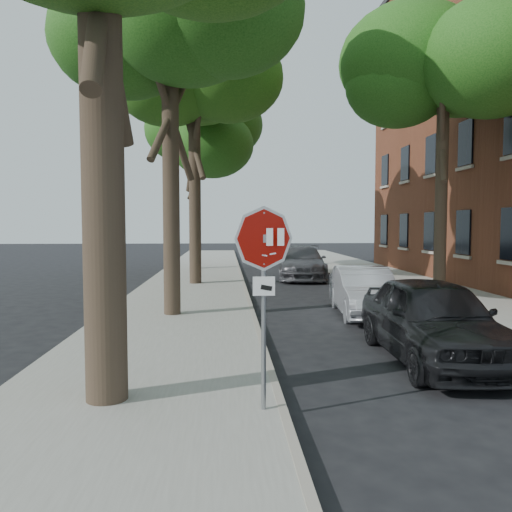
{
  "coord_description": "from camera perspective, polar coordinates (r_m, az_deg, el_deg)",
  "views": [
    {
      "loc": [
        -1.18,
        -6.27,
        2.5
      ],
      "look_at": [
        -0.75,
        0.76,
        2.05
      ],
      "focal_mm": 35.0,
      "sensor_mm": 36.0,
      "label": 1
    }
  ],
  "objects": [
    {
      "name": "ground",
      "position": [
        6.85,
        7.01,
        -17.78
      ],
      "size": [
        120.0,
        120.0,
        0.0
      ],
      "primitive_type": "plane",
      "color": "black",
      "rests_on": "ground"
    },
    {
      "name": "sidewalk_left",
      "position": [
        18.48,
        -7.6,
        -3.99
      ],
      "size": [
        4.0,
        55.0,
        0.12
      ],
      "primitive_type": "cube",
      "color": "gray",
      "rests_on": "ground"
    },
    {
      "name": "sidewalk_right",
      "position": [
        19.78,
        17.83,
        -3.63
      ],
      "size": [
        4.0,
        55.0,
        0.12
      ],
      "primitive_type": "cube",
      "color": "gray",
      "rests_on": "ground"
    },
    {
      "name": "curb_left",
      "position": [
        18.44,
        -1.22,
        -3.95
      ],
      "size": [
        0.12,
        55.0,
        0.13
      ],
      "primitive_type": "cube",
      "color": "#9E9384",
      "rests_on": "ground"
    },
    {
      "name": "curb_right",
      "position": [
        19.13,
        12.09,
        -3.76
      ],
      "size": [
        0.12,
        55.0,
        0.13
      ],
      "primitive_type": "cube",
      "color": "#9E9384",
      "rests_on": "ground"
    },
    {
      "name": "stop_sign",
      "position": [
        6.28,
        0.9,
        -1.38
      ],
      "size": [
        0.76,
        0.34,
        2.61
      ],
      "color": "gray",
      "rests_on": "sidewalk_left"
    },
    {
      "name": "tree_mid_a",
      "position": [
        14.4,
        -9.92,
        24.35
      ],
      "size": [
        5.59,
        5.19,
        9.84
      ],
      "color": "black",
      "rests_on": "sidewalk_left"
    },
    {
      "name": "tree_mid_b",
      "position": [
        21.16,
        -7.15,
        18.66
      ],
      "size": [
        5.88,
        5.46,
        10.36
      ],
      "color": "black",
      "rests_on": "sidewalk_left"
    },
    {
      "name": "tree_far",
      "position": [
        27.82,
        -6.83,
        13.36
      ],
      "size": [
        5.29,
        4.91,
        9.33
      ],
      "color": "black",
      "rests_on": "sidewalk_left"
    },
    {
      "name": "tree_right",
      "position": [
        18.49,
        20.46,
        18.18
      ],
      "size": [
        5.29,
        4.91,
        9.33
      ],
      "color": "black",
      "rests_on": "sidewalk_right"
    },
    {
      "name": "car_a",
      "position": [
        9.73,
        19.57,
        -6.82
      ],
      "size": [
        1.93,
        4.55,
        1.54
      ],
      "primitive_type": "imported",
      "rotation": [
        0.0,
        0.0,
        -0.03
      ],
      "color": "black",
      "rests_on": "ground"
    },
    {
      "name": "car_b",
      "position": [
        14.01,
        12.21,
        -3.98
      ],
      "size": [
        1.73,
        4.13,
        1.33
      ],
      "primitive_type": "imported",
      "rotation": [
        0.0,
        0.0,
        -0.08
      ],
      "color": "#AFB1B8",
      "rests_on": "ground"
    },
    {
      "name": "car_c",
      "position": [
        23.06,
        5.29,
        -0.73
      ],
      "size": [
        2.75,
        5.41,
        1.5
      ],
      "primitive_type": "imported",
      "rotation": [
        0.0,
        0.0,
        -0.13
      ],
      "color": "#4B4A4F",
      "rests_on": "ground"
    }
  ]
}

